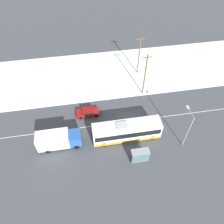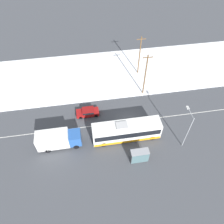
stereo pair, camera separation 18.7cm
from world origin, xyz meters
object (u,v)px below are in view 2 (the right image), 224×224
at_px(pedestrian_at_stop, 142,151).
at_px(streetlamp, 188,126).
at_px(utility_pole_snowlot, 140,55).
at_px(sedan_car, 88,112).
at_px(city_bus, 126,131).
at_px(box_truck, 58,139).
at_px(utility_pole_roadside, 145,75).
at_px(bus_shelter, 140,156).

relative_size(pedestrian_at_stop, streetlamp, 0.23).
bearing_deg(utility_pole_snowlot, sedan_car, -139.14).
bearing_deg(pedestrian_at_stop, utility_pole_snowlot, 78.29).
distance_m(city_bus, pedestrian_at_stop, 4.01).
xyz_separation_m(box_truck, utility_pole_snowlot, (16.83, 15.90, 2.78)).
height_order(box_truck, streetlamp, streetlamp).
xyz_separation_m(city_bus, utility_pole_roadside, (5.35, 9.74, 2.97)).
bearing_deg(bus_shelter, box_truck, 158.14).
xyz_separation_m(streetlamp, utility_pole_roadside, (-3.35, 12.28, 0.22)).
distance_m(streetlamp, utility_pole_snowlot, 18.80).
bearing_deg(streetlamp, pedestrian_at_stop, -171.94).
xyz_separation_m(streetlamp, utility_pole_snowlot, (-2.86, 18.59, 0.05)).
xyz_separation_m(pedestrian_at_stop, streetlamp, (6.91, 0.98, 3.50)).
bearing_deg(streetlamp, utility_pole_roadside, 105.25).
relative_size(sedan_car, bus_shelter, 1.48).
height_order(sedan_car, streetlamp, streetlamp).
relative_size(city_bus, box_truck, 1.60).
relative_size(box_truck, utility_pole_roadside, 0.77).
xyz_separation_m(box_truck, utility_pole_roadside, (16.34, 9.59, 2.95)).
distance_m(city_bus, streetlamp, 9.47).
relative_size(sedan_car, streetlamp, 0.58).
height_order(city_bus, pedestrian_at_stop, city_bus).
bearing_deg(city_bus, sedan_car, 134.53).
bearing_deg(streetlamp, sedan_car, 149.75).
bearing_deg(utility_pole_snowlot, bus_shelter, -102.80).
bearing_deg(city_bus, utility_pole_snowlot, 70.01).
xyz_separation_m(pedestrian_at_stop, utility_pole_snowlot, (4.06, 19.57, 3.54)).
xyz_separation_m(city_bus, bus_shelter, (1.12, -4.70, -0.06)).
relative_size(city_bus, utility_pole_snowlot, 1.28).
height_order(utility_pole_roadside, utility_pole_snowlot, utility_pole_roadside).
bearing_deg(sedan_car, bus_shelter, 123.20).
xyz_separation_m(sedan_car, utility_pole_snowlot, (11.68, 10.11, 3.79)).
distance_m(pedestrian_at_stop, utility_pole_snowlot, 20.29).
relative_size(pedestrian_at_stop, utility_pole_snowlot, 0.18).
bearing_deg(streetlamp, utility_pole_snowlot, 98.74).
relative_size(utility_pole_roadside, utility_pole_snowlot, 1.04).
distance_m(box_truck, pedestrian_at_stop, 13.31).
xyz_separation_m(bus_shelter, utility_pole_roadside, (4.23, 14.45, 3.02)).
relative_size(bus_shelter, utility_pole_snowlot, 0.32).
bearing_deg(utility_pole_snowlot, streetlamp, -81.26).
relative_size(city_bus, bus_shelter, 4.03).
relative_size(sedan_car, utility_pole_snowlot, 0.47).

